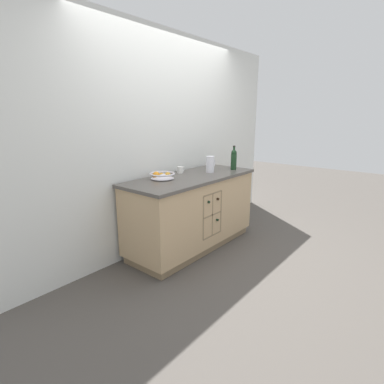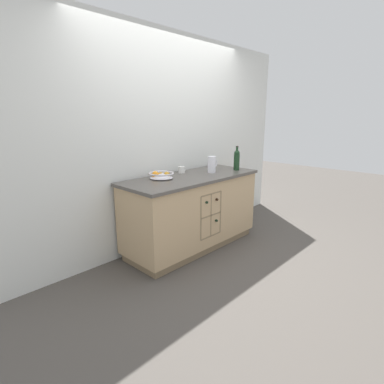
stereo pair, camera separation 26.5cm
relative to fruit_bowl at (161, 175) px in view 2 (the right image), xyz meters
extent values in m
plane|color=#4C4742|center=(0.35, -0.14, -0.93)|extent=(14.00, 14.00, 0.00)
cube|color=silver|center=(0.35, 0.25, 0.34)|extent=(4.40, 0.06, 2.55)
cube|color=#8B7354|center=(0.35, -0.14, -0.89)|extent=(1.66, 0.59, 0.09)
cube|color=tan|center=(0.35, -0.14, -0.46)|extent=(1.72, 0.65, 0.76)
cube|color=#514C47|center=(0.35, -0.14, -0.06)|extent=(1.76, 0.69, 0.03)
cube|color=#8B7354|center=(0.33, -0.37, -0.45)|extent=(0.34, 0.01, 0.50)
cube|color=#8B7354|center=(0.15, -0.42, -0.45)|extent=(0.02, 0.10, 0.50)
cube|color=#8B7354|center=(0.50, -0.42, -0.45)|extent=(0.02, 0.10, 0.50)
cube|color=#8B7354|center=(0.33, -0.42, -0.70)|extent=(0.34, 0.10, 0.02)
cube|color=#8B7354|center=(0.33, -0.42, -0.45)|extent=(0.34, 0.10, 0.02)
cube|color=#8B7354|center=(0.33, -0.42, -0.20)|extent=(0.34, 0.10, 0.02)
cube|color=#8B7354|center=(0.33, -0.42, -0.45)|extent=(0.02, 0.10, 0.50)
cylinder|color=black|center=(0.41, -0.32, -0.53)|extent=(0.07, 0.19, 0.07)
cylinder|color=black|center=(0.41, -0.45, -0.53)|extent=(0.03, 0.08, 0.03)
cylinder|color=black|center=(0.24, -0.28, -0.28)|extent=(0.08, 0.22, 0.08)
cylinder|color=black|center=(0.24, -0.44, -0.28)|extent=(0.03, 0.09, 0.03)
cylinder|color=black|center=(0.41, -0.31, -0.28)|extent=(0.07, 0.19, 0.07)
cylinder|color=black|center=(0.41, -0.45, -0.28)|extent=(0.03, 0.08, 0.03)
cylinder|color=silver|center=(0.00, 0.00, -0.04)|extent=(0.13, 0.13, 0.01)
cone|color=silver|center=(0.00, 0.00, 0.00)|extent=(0.26, 0.26, 0.06)
torus|color=silver|center=(0.00, 0.00, 0.02)|extent=(0.28, 0.28, 0.02)
sphere|color=gold|center=(0.05, -0.04, 0.00)|extent=(0.07, 0.07, 0.07)
sphere|color=gold|center=(0.00, 0.01, 0.00)|extent=(0.07, 0.07, 0.07)
sphere|color=orange|center=(-0.05, 0.04, 0.00)|extent=(0.08, 0.08, 0.08)
cylinder|color=white|center=(0.68, -0.17, 0.06)|extent=(0.10, 0.10, 0.20)
torus|color=white|center=(0.68, -0.17, 0.15)|extent=(0.11, 0.11, 0.01)
torus|color=white|center=(0.73, -0.17, 0.07)|extent=(0.11, 0.01, 0.11)
cylinder|color=white|center=(0.40, 0.09, 0.00)|extent=(0.08, 0.08, 0.08)
torus|color=white|center=(0.44, 0.09, 0.00)|extent=(0.06, 0.01, 0.06)
cylinder|color=#19381E|center=(1.04, -0.28, 0.06)|extent=(0.08, 0.08, 0.21)
sphere|color=#19381E|center=(1.04, -0.28, 0.18)|extent=(0.07, 0.07, 0.07)
cylinder|color=#19381E|center=(1.04, -0.28, 0.21)|extent=(0.03, 0.03, 0.09)
cylinder|color=black|center=(1.04, -0.28, 0.26)|extent=(0.03, 0.03, 0.01)
camera|label=1|loc=(-2.32, -2.35, 0.64)|focal=28.00mm
camera|label=2|loc=(-2.14, -2.55, 0.64)|focal=28.00mm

